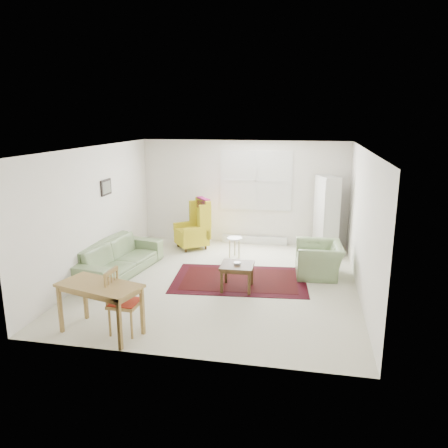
% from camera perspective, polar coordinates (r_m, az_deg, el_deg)
% --- Properties ---
extents(room, '(5.04, 5.54, 2.51)m').
position_cam_1_polar(room, '(8.19, 0.01, 1.25)').
color(room, beige).
rests_on(room, ground).
extents(rug, '(2.66, 1.85, 0.03)m').
position_cam_1_polar(rug, '(8.43, 2.05, -7.24)').
color(rug, black).
rests_on(rug, ground).
extents(sofa, '(1.19, 2.33, 0.90)m').
position_cam_1_polar(sofa, '(8.89, -13.76, -3.53)').
color(sofa, '#748C5D').
rests_on(sofa, ground).
extents(armchair, '(0.93, 1.05, 0.77)m').
position_cam_1_polar(armchair, '(8.76, 12.31, -4.15)').
color(armchair, '#748C5D').
rests_on(armchair, ground).
extents(wingback_chair, '(0.99, 0.98, 1.19)m').
position_cam_1_polar(wingback_chair, '(10.28, -4.28, 0.04)').
color(wingback_chair, gold).
rests_on(wingback_chair, ground).
extents(coffee_table, '(0.60, 0.60, 0.48)m').
position_cam_1_polar(coffee_table, '(7.93, 1.73, -6.89)').
color(coffee_table, '#3A2612').
rests_on(coffee_table, ground).
extents(stool, '(0.44, 0.44, 0.45)m').
position_cam_1_polar(stool, '(9.68, 1.39, -3.06)').
color(stool, white).
rests_on(stool, ground).
extents(cabinet, '(0.58, 0.78, 1.75)m').
position_cam_1_polar(cabinet, '(10.20, 13.24, 1.21)').
color(cabinet, silver).
rests_on(cabinet, ground).
extents(desk, '(1.30, 0.89, 0.75)m').
position_cam_1_polar(desk, '(6.58, -15.76, -10.62)').
color(desk, '#9F7C40').
rests_on(desk, ground).
extents(desk_chair, '(0.42, 0.42, 0.94)m').
position_cam_1_polar(desk_chair, '(6.49, -12.83, -9.89)').
color(desk_chair, '#9F7C40').
rests_on(desk_chair, ground).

